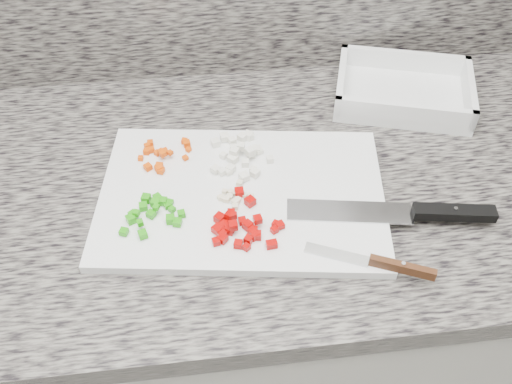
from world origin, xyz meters
TOP-DOWN VIEW (x-y plane):
  - cabinet at (0.00, 1.44)m, footprint 3.92×0.62m
  - countertop at (0.00, 1.44)m, footprint 3.96×0.64m
  - cutting_board at (0.05, 1.39)m, footprint 0.48×0.36m
  - carrot_pile at (-0.08, 1.48)m, footprint 0.09×0.08m
  - onion_pile at (0.05, 1.47)m, footprint 0.11×0.12m
  - green_pepper_pile at (-0.09, 1.36)m, footprint 0.10×0.09m
  - red_pepper_pile at (0.04, 1.31)m, footprint 0.11×0.12m
  - garlic_pile at (0.04, 1.38)m, footprint 0.06×0.06m
  - chef_knife at (0.31, 1.31)m, footprint 0.31×0.09m
  - paring_knife at (0.23, 1.22)m, footprint 0.17×0.09m
  - tray at (0.38, 1.61)m, footprint 0.29×0.24m

SIDE VIEW (x-z plane):
  - cabinet at x=0.00m, z-range 0.00..0.86m
  - countertop at x=0.00m, z-range 0.86..0.90m
  - cutting_board at x=0.05m, z-range 0.90..0.91m
  - tray at x=0.38m, z-range 0.89..0.94m
  - garlic_pile at x=0.04m, z-range 0.91..0.92m
  - chef_knife at x=0.31m, z-range 0.91..0.93m
  - carrot_pile at x=-0.08m, z-range 0.91..0.93m
  - paring_knife at x=0.23m, z-range 0.91..0.93m
  - green_pepper_pile at x=-0.09m, z-range 0.91..0.93m
  - red_pepper_pile at x=0.04m, z-range 0.91..0.93m
  - onion_pile at x=0.05m, z-range 0.91..0.93m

